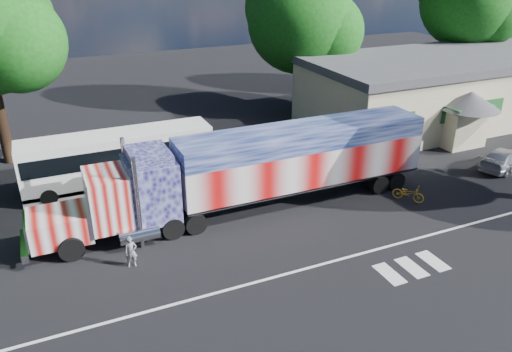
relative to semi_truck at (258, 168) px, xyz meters
name	(u,v)px	position (x,y,z in m)	size (l,w,h in m)	color
ground	(281,235)	(-0.12, -3.01, -2.33)	(100.00, 100.00, 0.00)	black
lane_markings	(354,267)	(1.59, -6.77, -2.32)	(30.00, 2.67, 0.01)	silver
semi_truck	(258,168)	(0.00, 0.00, 0.00)	(21.22, 3.35, 4.52)	black
coach_bus	(119,158)	(-6.15, 6.05, -0.69)	(10.84, 2.52, 3.15)	white
hall_building	(444,88)	(19.81, 7.85, 0.29)	(22.40, 12.80, 5.20)	beige
parked_car	(504,159)	(16.44, -1.46, -1.70)	(1.77, 4.36, 1.27)	#AAADAF
woman	(131,252)	(-7.27, -2.70, -1.60)	(0.53, 0.35, 1.46)	slate
bicycle	(408,193)	(7.92, -2.61, -1.87)	(0.61, 1.74, 0.92)	gold
tree_far_ne	(469,1)	(27.05, 13.77, 6.14)	(8.79, 8.37, 12.72)	black
tree_ne_a	(302,21)	(10.95, 15.54, 5.05)	(9.17, 8.73, 11.79)	black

